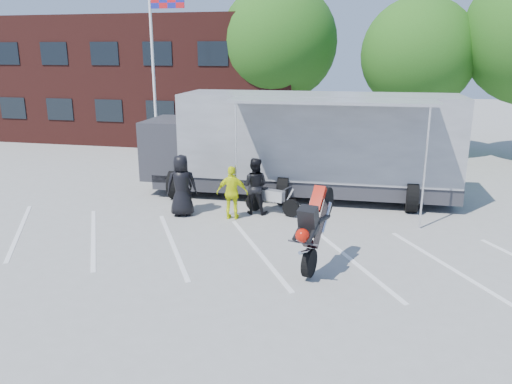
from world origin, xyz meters
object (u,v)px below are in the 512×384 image
at_px(tree_left, 279,42).
at_px(spectator_leather_b, 183,186).
at_px(parked_motorcycle, 272,214).
at_px(spectator_leather_a, 182,185).
at_px(spectator_hivis, 232,193).
at_px(tree_mid, 418,55).
at_px(stunt_bike_rider, 319,267).
at_px(flagpole, 158,53).
at_px(spectator_leather_c, 254,186).
at_px(transporter_truck, 302,196).

height_order(tree_left, spectator_leather_b, tree_left).
distance_m(parked_motorcycle, spectator_leather_a, 3.06).
height_order(spectator_leather_a, spectator_hivis, spectator_leather_a).
bearing_deg(tree_mid, spectator_leather_b, -125.65).
bearing_deg(tree_left, tree_mid, -8.13).
height_order(tree_left, spectator_hivis, tree_left).
bearing_deg(stunt_bike_rider, parked_motorcycle, 129.82).
xyz_separation_m(flagpole, tree_mid, (11.24, 5.00, -0.11)).
height_order(spectator_leather_c, spectator_hivis, spectator_leather_c).
relative_size(parked_motorcycle, spectator_hivis, 1.16).
height_order(flagpole, tree_mid, flagpole).
height_order(parked_motorcycle, spectator_leather_a, spectator_leather_a).
xyz_separation_m(tree_mid, stunt_bike_rider, (-3.12, -14.64, -4.94)).
bearing_deg(tree_mid, parked_motorcycle, -115.03).
xyz_separation_m(flagpole, spectator_leather_a, (3.43, -6.58, -4.06)).
distance_m(tree_mid, spectator_leather_c, 12.87).
relative_size(tree_left, spectator_leather_a, 4.36).
height_order(tree_mid, parked_motorcycle, tree_mid).
distance_m(flagpole, spectator_leather_a, 8.46).
height_order(tree_left, tree_mid, tree_left).
height_order(stunt_bike_rider, spectator_leather_c, spectator_leather_c).
distance_m(tree_mid, spectator_hivis, 13.72).
distance_m(tree_left, spectator_hivis, 13.43).
distance_m(spectator_leather_a, spectator_leather_c, 2.32).
height_order(tree_left, transporter_truck, tree_left).
relative_size(transporter_truck, stunt_bike_rider, 5.19).
relative_size(transporter_truck, parked_motorcycle, 5.91).
xyz_separation_m(transporter_truck, spectator_leather_b, (-3.61, -2.54, 0.83)).
distance_m(stunt_bike_rider, spectator_leather_a, 5.70).
height_order(flagpole, spectator_hivis, flagpole).
bearing_deg(tree_left, flagpole, -125.28).
height_order(flagpole, spectator_leather_a, flagpole).
xyz_separation_m(spectator_leather_a, spectator_leather_b, (-0.14, 0.49, -0.16)).
bearing_deg(tree_left, stunt_bike_rider, -76.06).
bearing_deg(tree_left, spectator_leather_b, -94.52).
relative_size(flagpole, spectator_hivis, 4.74).
bearing_deg(spectator_hivis, parked_motorcycle, -151.13).
bearing_deg(transporter_truck, tree_left, 104.32).
bearing_deg(parked_motorcycle, spectator_leather_c, 113.73).
distance_m(parked_motorcycle, spectator_hivis, 1.60).
bearing_deg(tree_mid, flagpole, -156.03).
distance_m(flagpole, stunt_bike_rider, 13.59).
bearing_deg(spectator_leather_c, tree_mid, -116.37).
xyz_separation_m(tree_left, tree_mid, (7.00, -1.00, -0.62)).
bearing_deg(spectator_leather_a, transporter_truck, -157.17).
height_order(flagpole, tree_left, tree_left).
height_order(spectator_leather_b, spectator_leather_c, spectator_leather_c).
height_order(flagpole, stunt_bike_rider, flagpole).
relative_size(flagpole, parked_motorcycle, 4.08).
bearing_deg(flagpole, stunt_bike_rider, -49.87).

